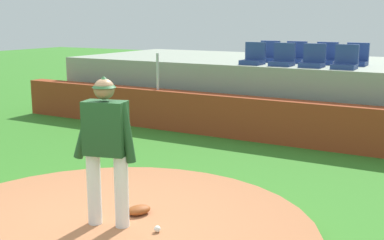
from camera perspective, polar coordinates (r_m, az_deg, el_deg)
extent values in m
cylinder|color=#AC6942|center=(5.82, -9.78, -13.11)|extent=(4.76, 4.76, 0.21)
cylinder|color=white|center=(5.80, -11.13, -7.72)|extent=(0.16, 0.16, 0.83)
cylinder|color=white|center=(5.67, -8.06, -8.07)|extent=(0.16, 0.16, 0.83)
cube|color=#1E4723|center=(5.54, -9.85, -0.92)|extent=(0.52, 0.36, 0.60)
cylinder|color=#1E4723|center=(5.65, -12.11, -1.12)|extent=(0.32, 0.18, 0.67)
cylinder|color=#1E4723|center=(5.45, -7.49, -1.43)|extent=(0.22, 0.15, 0.68)
sphere|color=#8C6647|center=(5.46, -10.01, 3.50)|extent=(0.23, 0.23, 0.23)
cone|color=#1E4723|center=(5.45, -10.04, 4.33)|extent=(0.32, 0.32, 0.13)
sphere|color=white|center=(5.61, -3.99, -12.32)|extent=(0.07, 0.07, 0.07)
ellipsoid|color=brown|center=(6.10, -6.11, -10.19)|extent=(0.31, 0.36, 0.11)
cube|color=#90381C|center=(10.38, 9.91, -0.15)|extent=(13.86, 0.40, 0.90)
cylinder|color=silver|center=(11.58, -3.95, 5.55)|extent=(0.06, 0.06, 0.84)
cube|color=gray|center=(12.90, 14.13, 3.26)|extent=(12.64, 4.40, 1.49)
cube|color=navy|center=(11.52, 6.88, 6.56)|extent=(0.48, 0.44, 0.10)
cube|color=navy|center=(11.67, 7.26, 7.85)|extent=(0.48, 0.08, 0.40)
cube|color=navy|center=(11.28, 10.20, 6.36)|extent=(0.48, 0.44, 0.10)
cube|color=navy|center=(11.43, 10.55, 7.67)|extent=(0.48, 0.08, 0.40)
cube|color=navy|center=(11.07, 13.52, 6.13)|extent=(0.48, 0.44, 0.10)
cube|color=navy|center=(11.22, 13.84, 7.47)|extent=(0.48, 0.08, 0.40)
cube|color=navy|center=(10.86, 16.99, 5.86)|extent=(0.48, 0.44, 0.10)
cube|color=navy|center=(11.02, 17.28, 7.22)|extent=(0.48, 0.08, 0.40)
cube|color=navy|center=(12.32, 8.60, 6.83)|extent=(0.48, 0.44, 0.10)
cube|color=navy|center=(12.47, 8.94, 8.03)|extent=(0.48, 0.08, 0.40)
cube|color=navy|center=(12.12, 11.58, 6.66)|extent=(0.48, 0.44, 0.10)
cube|color=navy|center=(12.28, 11.89, 7.87)|extent=(0.48, 0.08, 0.40)
cube|color=navy|center=(11.89, 14.94, 6.41)|extent=(0.48, 0.44, 0.10)
cube|color=navy|center=(12.05, 15.23, 7.65)|extent=(0.48, 0.08, 0.40)
cube|color=navy|center=(11.74, 18.18, 6.17)|extent=(0.48, 0.44, 0.10)
cube|color=navy|center=(11.90, 18.43, 7.43)|extent=(0.48, 0.08, 0.40)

